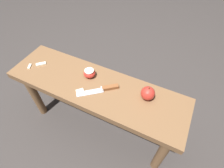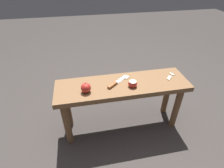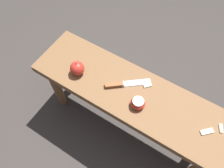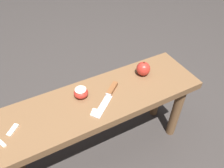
# 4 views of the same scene
# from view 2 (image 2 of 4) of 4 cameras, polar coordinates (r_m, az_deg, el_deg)

# --- Properties ---
(ground_plane) EXTENTS (8.00, 8.00, 0.00)m
(ground_plane) POSITION_cam_2_polar(r_m,az_deg,el_deg) (1.70, 2.96, -13.01)
(ground_plane) COLOR #383330
(wooden_bench) EXTENTS (1.06, 0.31, 0.48)m
(wooden_bench) POSITION_cam_2_polar(r_m,az_deg,el_deg) (1.43, 3.42, -2.71)
(wooden_bench) COLOR brown
(wooden_bench) RESTS_ON ground_plane
(knife) EXTENTS (0.20, 0.17, 0.02)m
(knife) POSITION_cam_2_polar(r_m,az_deg,el_deg) (1.37, 1.09, 0.22)
(knife) COLOR silver
(knife) RESTS_ON wooden_bench
(apple_whole) EXTENTS (0.07, 0.07, 0.08)m
(apple_whole) POSITION_cam_2_polar(r_m,az_deg,el_deg) (1.28, -8.53, -1.22)
(apple_whole) COLOR red
(apple_whole) RESTS_ON wooden_bench
(apple_cut) EXTENTS (0.07, 0.07, 0.05)m
(apple_cut) POSITION_cam_2_polar(r_m,az_deg,el_deg) (1.34, 6.77, 0.06)
(apple_cut) COLOR red
(apple_cut) RESTS_ON wooden_bench
(apple_slice_near_knife) EXTENTS (0.03, 0.04, 0.01)m
(apple_slice_near_knife) POSITION_cam_2_polar(r_m,az_deg,el_deg) (1.57, 18.96, 3.06)
(apple_slice_near_knife) COLOR white
(apple_slice_near_knife) RESTS_ON wooden_bench
(apple_slice_center) EXTENTS (0.04, 0.05, 0.01)m
(apple_slice_center) POSITION_cam_2_polar(r_m,az_deg,el_deg) (1.45, 4.92, 2.16)
(apple_slice_center) COLOR white
(apple_slice_center) RESTS_ON wooden_bench
(apple_slice_near_bowl) EXTENTS (0.06, 0.06, 0.01)m
(apple_slice_near_bowl) POSITION_cam_2_polar(r_m,az_deg,el_deg) (1.51, 18.24, 1.82)
(apple_slice_near_bowl) COLOR white
(apple_slice_near_bowl) RESTS_ON wooden_bench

